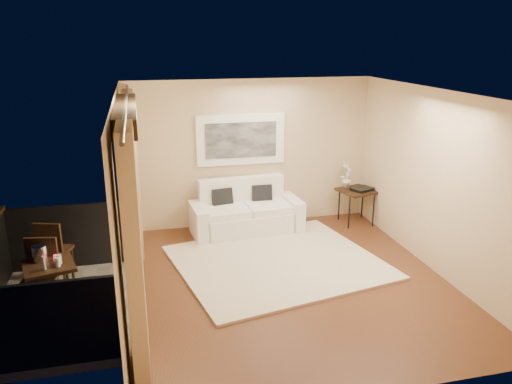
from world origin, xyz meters
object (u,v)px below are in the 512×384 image
object	(u,v)px
balcony_chair_near	(41,269)
sofa	(245,213)
side_table	(357,193)
balcony_chair_far	(52,247)
orchid	(347,174)
ice_bucket	(40,253)
bistro_table	(49,270)

from	to	relation	value
balcony_chair_near	sofa	bearing A→B (deg)	43.78
side_table	balcony_chair_far	size ratio (longest dim) A/B	0.82
sofa	orchid	world-z (taller)	orchid
ice_bucket	balcony_chair_near	bearing A→B (deg)	109.41
orchid	balcony_chair_near	xyz separation A→B (m)	(-5.11, -2.11, -0.37)
balcony_chair_far	balcony_chair_near	xyz separation A→B (m)	(-0.02, -0.78, 0.02)
sofa	bistro_table	size ratio (longest dim) A/B	2.79
ice_bucket	bistro_table	bearing A→B (deg)	-50.96
orchid	ice_bucket	xyz separation A→B (m)	(-5.08, -2.18, -0.12)
orchid	sofa	bearing A→B (deg)	-177.57
orchid	ice_bucket	distance (m)	5.53
ice_bucket	sofa	bearing A→B (deg)	34.04
side_table	balcony_chair_far	bearing A→B (deg)	-167.57
bistro_table	ice_bucket	distance (m)	0.26
sofa	ice_bucket	xyz separation A→B (m)	(-3.11, -2.10, 0.46)
side_table	orchid	xyz separation A→B (m)	(-0.15, 0.17, 0.32)
sofa	balcony_chair_near	bearing A→B (deg)	-151.41
orchid	side_table	bearing A→B (deg)	-49.37
balcony_chair_near	ice_bucket	world-z (taller)	balcony_chair_near
sofa	balcony_chair_far	bearing A→B (deg)	-162.55
orchid	balcony_chair_far	world-z (taller)	orchid
side_table	balcony_chair_near	bearing A→B (deg)	-159.75
sofa	balcony_chair_near	size ratio (longest dim) A/B	2.13
side_table	balcony_chair_far	distance (m)	5.36
bistro_table	side_table	bearing A→B (deg)	22.75
bistro_table	balcony_chair_near	world-z (taller)	balcony_chair_near
balcony_chair_far	ice_bucket	distance (m)	0.90
balcony_chair_near	side_table	bearing A→B (deg)	31.07
side_table	ice_bucket	bearing A→B (deg)	-159.01
bistro_table	balcony_chair_near	bearing A→B (deg)	123.40
orchid	balcony_chair_near	world-z (taller)	orchid
side_table	ice_bucket	xyz separation A→B (m)	(-5.23, -2.01, 0.19)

